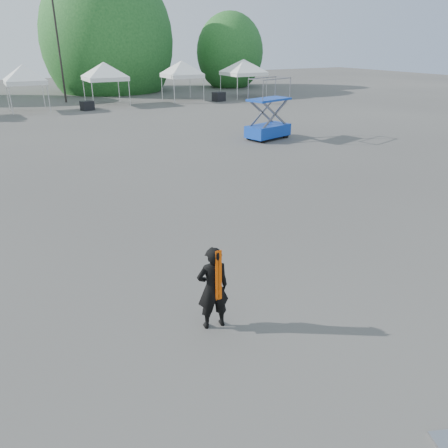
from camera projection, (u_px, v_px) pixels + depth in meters
ground at (199, 268)px, 10.26m from camera, size 120.00×120.00×0.00m
light_pole_east at (57, 32)px, 35.20m from camera, size 0.60×0.25×9.80m
tree_mid_e at (108, 41)px, 43.79m from camera, size 5.12×5.12×7.79m
tree_far_e at (230, 53)px, 48.47m from camera, size 3.84×3.84×5.84m
tent_e at (23, 68)px, 31.65m from camera, size 3.90×3.90×3.88m
tent_f at (104, 66)px, 34.66m from camera, size 4.41×4.41×3.88m
tent_g at (182, 64)px, 37.32m from camera, size 4.18×4.18×3.88m
tent_h at (244, 62)px, 39.69m from camera, size 4.67×4.67×3.88m
man at (213, 288)px, 7.88m from camera, size 0.65×0.48×1.63m
scissor_lift at (269, 109)px, 22.97m from camera, size 2.66×1.78×3.14m
crate_mid at (87, 106)px, 33.04m from camera, size 1.04×0.91×0.68m
crate_east at (219, 97)px, 37.89m from camera, size 1.13×0.97×0.76m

